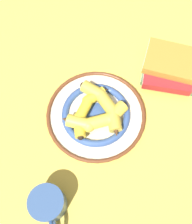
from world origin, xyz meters
TOP-DOWN VIEW (x-y plane):
  - ground_plane at (0.00, 0.00)m, footprint 2.80×2.80m
  - decorative_bowl at (0.03, 0.04)m, footprint 0.32×0.32m
  - banana_a at (0.00, 0.05)m, footprint 0.16×0.14m
  - banana_b at (0.02, 0.01)m, footprint 0.21×0.09m
  - banana_c at (0.06, 0.04)m, footprint 0.08×0.21m
  - book_stack at (0.32, 0.08)m, footprint 0.24×0.24m
  - coffee_mug at (-0.20, -0.16)m, footprint 0.09×0.15m

SIDE VIEW (x-z plane):
  - ground_plane at x=0.00m, z-range 0.00..0.00m
  - decorative_bowl at x=0.03m, z-range 0.00..0.03m
  - book_stack at x=0.32m, z-range 0.00..0.08m
  - coffee_mug at x=-0.20m, z-range 0.00..0.09m
  - banana_a at x=0.00m, z-range 0.03..0.07m
  - banana_b at x=0.02m, z-range 0.03..0.07m
  - banana_c at x=0.06m, z-range 0.03..0.07m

